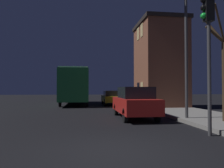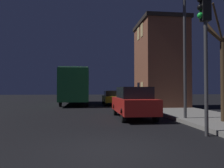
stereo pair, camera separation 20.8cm
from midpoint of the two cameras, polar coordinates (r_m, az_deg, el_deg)
The scene contains 8 objects.
ground_plane at distance 5.65m, azimuth 1.27°, elevation -17.10°, with size 120.00×120.00×0.00m, color black.
brick_building at distance 19.00m, azimuth 12.71°, elevation 5.29°, with size 3.64×4.81×7.11m.
streetlamp at distance 11.28m, azimuth 17.68°, elevation 12.86°, with size 1.15×0.37×6.37m.
traffic_light at distance 8.04m, azimuth 23.76°, elevation 11.78°, with size 0.43×0.24×4.69m.
bare_tree at distance 10.53m, azimuth 27.42°, elevation 4.04°, with size 2.04×1.50×4.86m.
bus at distance 22.86m, azimuth -9.18°, elevation -0.09°, with size 2.56×9.88×3.45m.
car_near_lane at distance 11.65m, azimuth 6.05°, elevation -4.73°, with size 1.71×4.46×1.65m.
car_mid_lane at distance 21.74m, azimuth 0.47°, elevation -3.50°, with size 1.83×4.45×1.41m.
Camera 2 is at (-0.65, -5.40, 1.52)m, focal length 35.00 mm.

